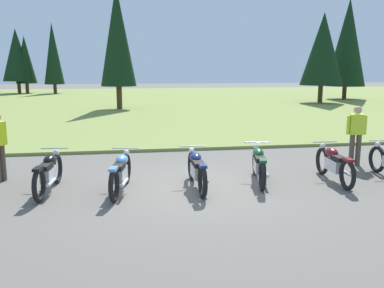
# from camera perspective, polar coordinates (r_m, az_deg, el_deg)

# --- Properties ---
(ground_plane) EXTENTS (140.00, 140.00, 0.00)m
(ground_plane) POSITION_cam_1_polar(r_m,az_deg,el_deg) (9.32, 0.60, -6.11)
(ground_plane) COLOR #605B54
(grass_moorland) EXTENTS (80.00, 44.00, 0.10)m
(grass_moorland) POSITION_cam_1_polar(r_m,az_deg,el_deg) (35.14, -6.81, 6.09)
(grass_moorland) COLOR olive
(grass_moorland) RESTS_ON ground
(forest_treeline) EXTENTS (42.03, 28.59, 9.01)m
(forest_treeline) POSITION_cam_1_polar(r_m,az_deg,el_deg) (40.97, -15.55, 12.70)
(forest_treeline) COLOR #47331E
(forest_treeline) RESTS_ON ground
(motorcycle_black) EXTENTS (0.62, 2.10, 0.88)m
(motorcycle_black) POSITION_cam_1_polar(r_m,az_deg,el_deg) (9.43, -19.48, -3.76)
(motorcycle_black) COLOR black
(motorcycle_black) RESTS_ON ground
(motorcycle_sky_blue) EXTENTS (0.66, 2.08, 0.88)m
(motorcycle_sky_blue) POSITION_cam_1_polar(r_m,az_deg,el_deg) (9.03, -9.96, -3.93)
(motorcycle_sky_blue) COLOR black
(motorcycle_sky_blue) RESTS_ON ground
(motorcycle_navy) EXTENTS (0.62, 2.10, 0.88)m
(motorcycle_navy) POSITION_cam_1_polar(r_m,az_deg,el_deg) (9.16, 0.68, -3.57)
(motorcycle_navy) COLOR black
(motorcycle_navy) RESTS_ON ground
(motorcycle_british_green) EXTENTS (0.70, 2.07, 0.88)m
(motorcycle_british_green) POSITION_cam_1_polar(r_m,az_deg,el_deg) (9.76, 9.37, -2.82)
(motorcycle_british_green) COLOR black
(motorcycle_british_green) RESTS_ON ground
(motorcycle_maroon) EXTENTS (0.62, 2.10, 0.88)m
(motorcycle_maroon) POSITION_cam_1_polar(r_m,az_deg,el_deg) (10.28, 19.31, -2.61)
(motorcycle_maroon) COLOR black
(motorcycle_maroon) RESTS_ON ground
(rider_in_hivis_vest) EXTENTS (0.54, 0.28, 1.67)m
(rider_in_hivis_vest) POSITION_cam_1_polar(r_m,az_deg,el_deg) (12.13, 22.05, 1.58)
(rider_in_hivis_vest) COLOR #4C4233
(rider_in_hivis_vest) RESTS_ON ground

